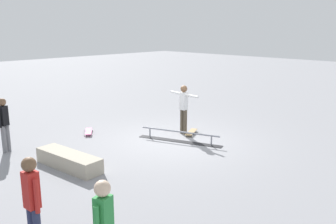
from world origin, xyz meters
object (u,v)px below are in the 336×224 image
at_px(grind_rail, 180,137).
at_px(bystander_black_shirt, 4,122).
at_px(skater_main, 184,106).
at_px(bystander_red_shirt, 32,202).
at_px(loose_skateboard_pink, 89,131).
at_px(skate_ledge, 69,160).
at_px(skateboard_main, 191,132).

distance_m(grind_rail, bystander_black_shirt, 4.95).
relative_size(grind_rail, skater_main, 1.63).
bearing_deg(bystander_red_shirt, loose_skateboard_pink, -44.23).
distance_m(bystander_black_shirt, loose_skateboard_pink, 2.71).
height_order(skater_main, loose_skateboard_pink, skater_main).
distance_m(skate_ledge, skater_main, 4.20).
bearing_deg(loose_skateboard_pink, bystander_red_shirt, 175.39).
height_order(skateboard_main, bystander_black_shirt, bystander_black_shirt).
xyz_separation_m(skateboard_main, bystander_black_shirt, (2.55, 4.86, 0.78)).
relative_size(bystander_red_shirt, loose_skateboard_pink, 2.06).
bearing_deg(loose_skateboard_pink, skater_main, -100.28).
bearing_deg(grind_rail, skater_main, -76.21).
bearing_deg(skate_ledge, skater_main, -91.04).
relative_size(skate_ledge, skateboard_main, 2.43).
relative_size(grind_rail, skateboard_main, 3.20).
bearing_deg(skater_main, bystander_red_shirt, 119.89).
xyz_separation_m(skater_main, bystander_black_shirt, (2.33, 4.72, -0.07)).
distance_m(skate_ledge, bystander_red_shirt, 3.66).
relative_size(skater_main, bystander_red_shirt, 1.01).
bearing_deg(loose_skateboard_pink, skate_ledge, 172.95).
bearing_deg(bystander_black_shirt, loose_skateboard_pink, 156.50).
distance_m(skateboard_main, bystander_red_shirt, 7.03).
relative_size(skate_ledge, loose_skateboard_pink, 2.57).
height_order(skater_main, bystander_red_shirt, skater_main).
distance_m(grind_rail, skater_main, 1.14).
height_order(grind_rail, bystander_red_shirt, bystander_red_shirt).
xyz_separation_m(skateboard_main, bystander_red_shirt, (-2.51, 6.51, 0.82)).
bearing_deg(bystander_red_shirt, skate_ledge, -42.23).
bearing_deg(bystander_black_shirt, skater_main, 132.50).
height_order(skateboard_main, bystander_red_shirt, bystander_red_shirt).
bearing_deg(skater_main, skateboard_main, -142.23).
relative_size(bystander_red_shirt, bystander_black_shirt, 1.04).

